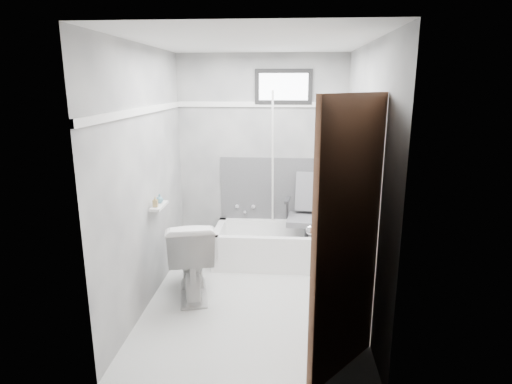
# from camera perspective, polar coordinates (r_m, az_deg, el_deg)

# --- Properties ---
(floor) EXTENTS (2.60, 2.60, 0.00)m
(floor) POSITION_cam_1_polar(r_m,az_deg,el_deg) (4.32, -0.35, -14.13)
(floor) COLOR white
(floor) RESTS_ON ground
(ceiling) EXTENTS (2.60, 2.60, 0.00)m
(ceiling) POSITION_cam_1_polar(r_m,az_deg,el_deg) (3.82, -0.40, 19.44)
(ceiling) COLOR silver
(ceiling) RESTS_ON floor
(wall_back) EXTENTS (2.00, 0.02, 2.40)m
(wall_back) POSITION_cam_1_polar(r_m,az_deg,el_deg) (5.17, 0.76, 4.74)
(wall_back) COLOR slate
(wall_back) RESTS_ON floor
(wall_front) EXTENTS (2.00, 0.02, 2.40)m
(wall_front) POSITION_cam_1_polar(r_m,az_deg,el_deg) (2.65, -2.59, -4.57)
(wall_front) COLOR slate
(wall_front) RESTS_ON floor
(wall_left) EXTENTS (0.02, 2.60, 2.40)m
(wall_left) POSITION_cam_1_polar(r_m,az_deg,el_deg) (4.10, -14.46, 1.76)
(wall_left) COLOR slate
(wall_left) RESTS_ON floor
(wall_right) EXTENTS (0.02, 2.60, 2.40)m
(wall_right) POSITION_cam_1_polar(r_m,az_deg,el_deg) (3.95, 14.25, 1.31)
(wall_right) COLOR slate
(wall_right) RESTS_ON floor
(bathtub) EXTENTS (1.50, 0.70, 0.42)m
(bathtub) POSITION_cam_1_polar(r_m,az_deg,el_deg) (5.07, 3.09, -7.11)
(bathtub) COLOR white
(bathtub) RESTS_ON floor
(office_chair) EXTENTS (0.58, 0.58, 0.92)m
(office_chair) POSITION_cam_1_polar(r_m,az_deg,el_deg) (5.00, 6.84, -3.00)
(office_chair) COLOR slate
(office_chair) RESTS_ON bathtub
(toilet) EXTENTS (0.62, 0.88, 0.79)m
(toilet) POSITION_cam_1_polar(r_m,az_deg,el_deg) (4.31, -8.63, -8.61)
(toilet) COLOR white
(toilet) RESTS_ON floor
(door) EXTENTS (0.78, 0.78, 2.00)m
(door) POSITION_cam_1_polar(r_m,az_deg,el_deg) (2.81, 18.03, -8.55)
(door) COLOR brown
(door) RESTS_ON floor
(window) EXTENTS (0.66, 0.04, 0.40)m
(window) POSITION_cam_1_polar(r_m,az_deg,el_deg) (5.08, 3.69, 13.83)
(window) COLOR black
(window) RESTS_ON wall_back
(backerboard) EXTENTS (1.50, 0.02, 0.78)m
(backerboard) POSITION_cam_1_polar(r_m,az_deg,el_deg) (5.23, 3.48, 0.36)
(backerboard) COLOR #4C4C4F
(backerboard) RESTS_ON wall_back
(trim_back) EXTENTS (2.00, 0.02, 0.06)m
(trim_back) POSITION_cam_1_polar(r_m,az_deg,el_deg) (5.09, 0.78, 11.61)
(trim_back) COLOR white
(trim_back) RESTS_ON wall_back
(trim_left) EXTENTS (0.02, 2.60, 0.06)m
(trim_left) POSITION_cam_1_polar(r_m,az_deg,el_deg) (4.01, -14.83, 10.43)
(trim_left) COLOR white
(trim_left) RESTS_ON wall_left
(pole) EXTENTS (0.02, 0.53, 1.89)m
(pole) POSITION_cam_1_polar(r_m,az_deg,el_deg) (4.96, 2.24, 2.55)
(pole) COLOR white
(pole) RESTS_ON bathtub
(shelf) EXTENTS (0.10, 0.32, 0.02)m
(shelf) POSITION_cam_1_polar(r_m,az_deg,el_deg) (4.27, -12.79, -1.82)
(shelf) COLOR silver
(shelf) RESTS_ON wall_left
(soap_bottle_a) EXTENTS (0.05, 0.05, 0.10)m
(soap_bottle_a) POSITION_cam_1_polar(r_m,az_deg,el_deg) (4.18, -13.28, -1.25)
(soap_bottle_a) COLOR #9E864F
(soap_bottle_a) RESTS_ON shelf
(soap_bottle_b) EXTENTS (0.09, 0.09, 0.09)m
(soap_bottle_b) POSITION_cam_1_polar(r_m,az_deg,el_deg) (4.31, -12.73, -0.84)
(soap_bottle_b) COLOR teal
(soap_bottle_b) RESTS_ON shelf
(faucet) EXTENTS (0.26, 0.10, 0.16)m
(faucet) POSITION_cam_1_polar(r_m,az_deg,el_deg) (5.30, -1.44, -2.23)
(faucet) COLOR silver
(faucet) RESTS_ON wall_back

